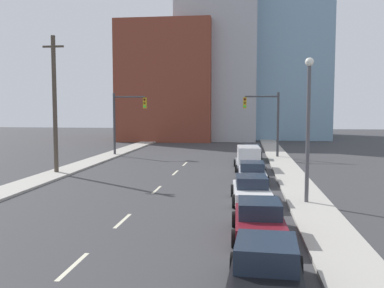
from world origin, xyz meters
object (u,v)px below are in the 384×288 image
traffic_signal_left (123,116)px  sedan_white (251,190)px  utility_pole_left_mid (55,104)px  sedan_black (266,271)px  street_lamp (308,119)px  sedan_maroon (259,220)px  sedan_silver (252,173)px  sedan_green (251,153)px  box_truck_gray (248,159)px  traffic_signal_right (268,116)px

traffic_signal_left → sedan_white: traffic_signal_left is taller
utility_pole_left_mid → sedan_black: (14.69, -19.33, -4.56)m
traffic_signal_left → street_lamp: bearing=-52.9°
utility_pole_left_mid → street_lamp: 19.13m
sedan_maroon → sedan_white: bearing=90.6°
sedan_silver → sedan_green: (0.12, 12.07, 0.05)m
sedan_white → box_truck_gray: 11.91m
sedan_silver → sedan_green: size_ratio=1.08×
sedan_silver → traffic_signal_left: bearing=131.2°
sedan_silver → box_truck_gray: (-0.21, 5.67, 0.26)m
box_truck_gray → sedan_green: (0.33, 6.40, -0.21)m
sedan_maroon → sedan_green: (0.01, 24.43, 0.03)m
sedan_white → sedan_green: sedan_green is taller
traffic_signal_left → sedan_white: (12.92, -20.55, -3.48)m
traffic_signal_right → sedan_white: traffic_signal_right is taller
utility_pole_left_mid → street_lamp: utility_pole_left_mid is taller
traffic_signal_right → sedan_maroon: traffic_signal_right is taller
traffic_signal_left → traffic_signal_right: same height
utility_pole_left_mid → sedan_black: utility_pole_left_mid is taller
traffic_signal_right → sedan_silver: size_ratio=1.36×
traffic_signal_right → sedan_black: bearing=-92.9°
traffic_signal_left → traffic_signal_right: size_ratio=1.00×
sedan_black → sedan_maroon: size_ratio=1.02×
street_lamp → sedan_silver: size_ratio=1.56×
sedan_white → utility_pole_left_mid: bearing=147.8°
utility_pole_left_mid → sedan_black: size_ratio=2.32×
sedan_black → sedan_white: (-0.23, 11.35, -0.04)m
utility_pole_left_mid → sedan_maroon: (14.67, -14.10, -4.60)m
sedan_black → sedan_white: bearing=94.1°
sedan_maroon → box_truck_gray: 18.03m
traffic_signal_left → traffic_signal_right: (14.80, 0.00, 0.00)m
street_lamp → sedan_black: 11.98m
traffic_signal_left → sedan_silver: bearing=-47.7°
sedan_white → box_truck_gray: bearing=87.2°
traffic_signal_left → sedan_maroon: (13.14, -26.67, -3.47)m
traffic_signal_right → sedan_white: bearing=-95.2°
traffic_signal_right → street_lamp: street_lamp is taller
street_lamp → traffic_signal_left: bearing=127.1°
utility_pole_left_mid → sedan_green: size_ratio=2.32×
sedan_silver → sedan_black: bearing=-90.8°
sedan_maroon → box_truck_gray: bearing=89.6°
utility_pole_left_mid → sedan_maroon: utility_pole_left_mid is taller
sedan_green → sedan_black: bearing=-88.1°
traffic_signal_right → sedan_maroon: 26.95m
sedan_maroon → sedan_black: bearing=-91.2°
street_lamp → sedan_green: bearing=97.9°
street_lamp → sedan_black: (-2.56, -11.11, -3.69)m
traffic_signal_left → sedan_maroon: bearing=-63.8°
sedan_white → sedan_green: size_ratio=1.03×
utility_pole_left_mid → traffic_signal_right: bearing=37.6°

